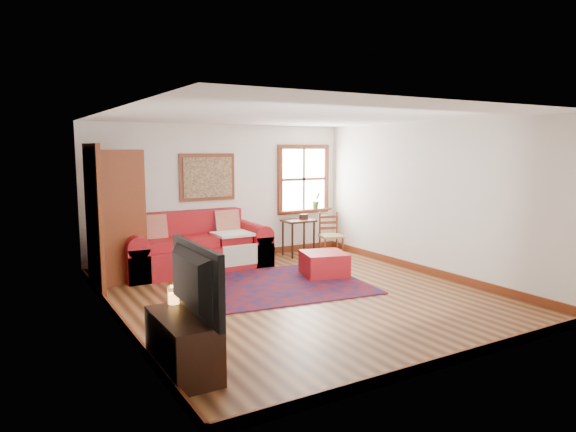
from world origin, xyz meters
TOP-DOWN VIEW (x-y plane):
  - ground at (0.00, 0.00)m, footprint 5.50×5.50m
  - room_envelope at (0.00, 0.02)m, footprint 5.04×5.54m
  - window at (1.78, 2.70)m, footprint 1.18×0.20m
  - doorway at (-2.21, 1.78)m, footprint 0.89×1.08m
  - framed_artwork at (-0.30, 2.71)m, footprint 1.05×0.07m
  - persian_rug at (-0.07, 0.65)m, footprint 2.92×2.46m
  - red_leather_sofa at (-0.74, 2.27)m, footprint 2.50×1.03m
  - red_ottoman at (0.93, 0.77)m, footprint 0.83×0.83m
  - side_table at (1.39, 2.32)m, footprint 0.59×0.44m
  - ladder_back_chair at (1.78, 1.82)m, footprint 0.49×0.48m
  - media_cabinet at (-2.26, -1.58)m, footprint 0.44×0.98m
  - television at (-2.24, -1.61)m, footprint 0.15×1.17m
  - candle_hurricane at (-2.21, -1.18)m, footprint 0.12×0.12m

SIDE VIEW (x-z plane):
  - ground at x=0.00m, z-range 0.00..0.00m
  - persian_rug at x=-0.07m, z-range 0.00..0.02m
  - red_ottoman at x=0.93m, z-range 0.00..0.39m
  - media_cabinet at x=-2.26m, z-range 0.00..0.54m
  - red_leather_sofa at x=-0.74m, z-range -0.16..0.81m
  - ladder_back_chair at x=1.78m, z-range 0.03..0.90m
  - side_table at x=1.39m, z-range 0.23..0.93m
  - candle_hurricane at x=-2.21m, z-range 0.54..0.72m
  - television at x=-2.24m, z-range 0.54..1.21m
  - doorway at x=-2.21m, z-range 0.00..2.14m
  - window at x=1.78m, z-range 0.62..2.00m
  - framed_artwork at x=-0.30m, z-range 1.13..1.98m
  - room_envelope at x=0.00m, z-range 0.39..2.91m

